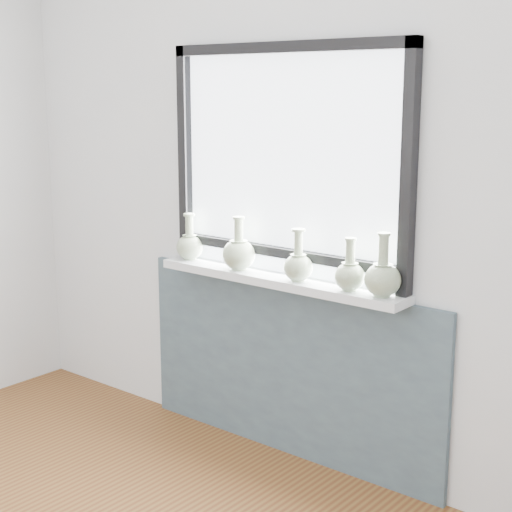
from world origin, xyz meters
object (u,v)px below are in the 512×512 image
Objects in this scene: windowsill at (278,280)px; vase_a at (190,245)px; vase_c at (298,265)px; vase_b at (239,253)px; vase_d at (350,274)px; vase_e at (383,277)px.

windowsill is 5.63× the size of vase_a.
vase_b is at bearing 179.58° from vase_c.
vase_a is 0.69m from vase_c.
vase_e reaches higher than vase_d.
vase_a is 0.91× the size of vase_b.
vase_e reaches higher than vase_a.
windowsill is 0.41m from vase_d.
vase_d is 0.85× the size of vase_e.
vase_b reaches higher than vase_d.
vase_c is at bearing -179.59° from vase_d.
vase_c reaches higher than windowsill.
vase_c is at bearing -179.31° from vase_e.
vase_a is 1.12m from vase_e.
vase_e is (0.78, 0.00, 0.00)m from vase_b.
windowsill is 0.57m from vase_e.
vase_a is 0.34m from vase_b.
windowsill is 5.54× the size of vase_c.
vase_b is 1.08× the size of vase_c.
vase_d is 0.16m from vase_e.
vase_d is at bearing -0.06° from vase_b.
vase_b is 0.62m from vase_d.
vase_c is at bearing -0.42° from vase_b.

